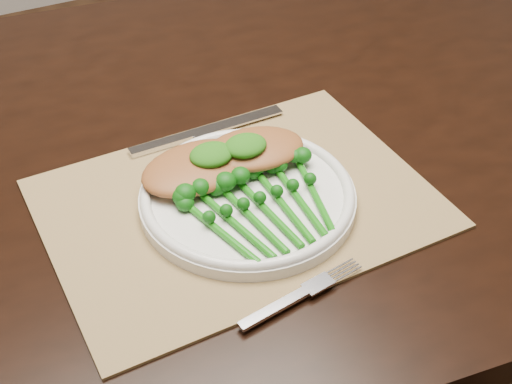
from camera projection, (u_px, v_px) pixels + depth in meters
name	position (u px, v px, depth m)	size (l,w,h in m)	color
dining_table	(217.00, 317.00, 1.19)	(1.69, 1.08, 0.75)	black
placemat	(238.00, 203.00, 0.84)	(0.44, 0.33, 0.00)	olive
dinner_plate	(248.00, 196.00, 0.83)	(0.25, 0.25, 0.02)	white
knife	(193.00, 135.00, 0.94)	(0.22, 0.02, 0.01)	silver
fork	(309.00, 290.00, 0.73)	(0.15, 0.04, 0.00)	silver
chicken_fillet_left	(197.00, 167.00, 0.84)	(0.14, 0.10, 0.03)	#9A5A2C
chicken_fillet_right	(255.00, 149.00, 0.87)	(0.12, 0.09, 0.02)	#9A5A2C
pesto_dollop_left	(211.00, 155.00, 0.84)	(0.05, 0.04, 0.02)	#154E0B
pesto_dollop_right	(246.00, 146.00, 0.85)	(0.05, 0.04, 0.02)	#154E0B
broccolini_bundle	(269.00, 213.00, 0.80)	(0.15, 0.17, 0.04)	#146A0E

